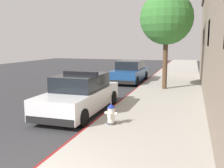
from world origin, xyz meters
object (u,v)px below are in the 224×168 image
at_px(fire_hydrant, 111,114).
at_px(street_tree, 166,18).
at_px(parked_car_silver_ahead, 130,72).
at_px(police_cruiser, 80,94).

distance_m(fire_hydrant, street_tree, 8.45).
bearing_deg(fire_hydrant, parked_car_silver_ahead, 100.02).
xyz_separation_m(police_cruiser, street_tree, (2.78, 5.98, 3.49)).
relative_size(police_cruiser, parked_car_silver_ahead, 1.00).
distance_m(police_cruiser, parked_car_silver_ahead, 8.89).
height_order(parked_car_silver_ahead, street_tree, street_tree).
height_order(parked_car_silver_ahead, fire_hydrant, parked_car_silver_ahead).
bearing_deg(street_tree, parked_car_silver_ahead, 133.93).
height_order(police_cruiser, parked_car_silver_ahead, police_cruiser).
xyz_separation_m(police_cruiser, parked_car_silver_ahead, (-0.03, 8.89, -0.00)).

